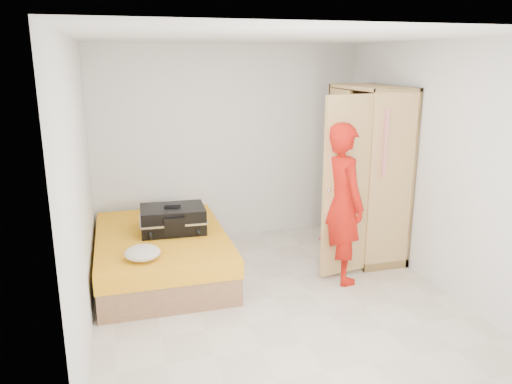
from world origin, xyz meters
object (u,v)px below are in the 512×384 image
object	(u,v)px
bed	(162,254)
wardrobe	(365,177)
round_cushion	(142,253)
person	(341,204)
suitcase	(173,219)

from	to	relation	value
bed	wardrobe	xyz separation A→B (m)	(2.50, -0.05, 0.75)
wardrobe	round_cushion	distance (m)	2.86
wardrobe	person	xyz separation A→B (m)	(-0.60, -0.61, -0.11)
bed	wardrobe	world-z (taller)	wardrobe
suitcase	round_cushion	distance (m)	0.85
round_cushion	person	bearing A→B (deg)	1.54
bed	suitcase	xyz separation A→B (m)	(0.15, 0.04, 0.39)
bed	wardrobe	size ratio (longest dim) A/B	0.96
bed	person	distance (m)	2.11
bed	suitcase	distance (m)	0.42
round_cushion	suitcase	bearing A→B (deg)	62.75
wardrobe	suitcase	bearing A→B (deg)	177.81
suitcase	round_cushion	bearing A→B (deg)	-114.76
suitcase	round_cushion	xyz separation A→B (m)	(-0.39, -0.76, -0.07)
wardrobe	round_cushion	xyz separation A→B (m)	(-2.75, -0.67, -0.43)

